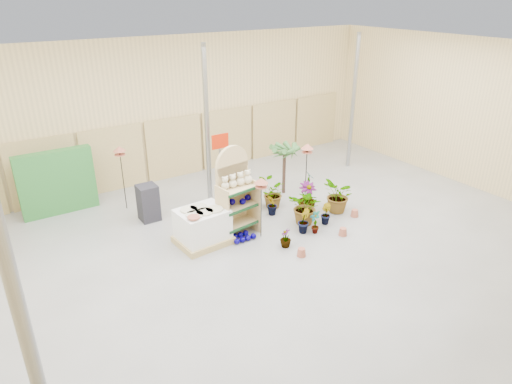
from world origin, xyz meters
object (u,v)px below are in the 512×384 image
display_shelf (235,194)px  bird_table_front (261,182)px  potted_plant_2 (306,207)px  pallet_stack (203,226)px

display_shelf → bird_table_front: (0.41, -0.58, 0.43)m
display_shelf → potted_plant_2: size_ratio=2.31×
display_shelf → pallet_stack: 1.14m
display_shelf → bird_table_front: display_shelf is taller
bird_table_front → potted_plant_2: bird_table_front is taller
pallet_stack → potted_plant_2: potted_plant_2 is taller
display_shelf → pallet_stack: (-0.96, -0.06, -0.60)m
pallet_stack → potted_plant_2: bearing=-16.4°
pallet_stack → potted_plant_2: 2.82m
pallet_stack → bird_table_front: (1.37, -0.52, 1.04)m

